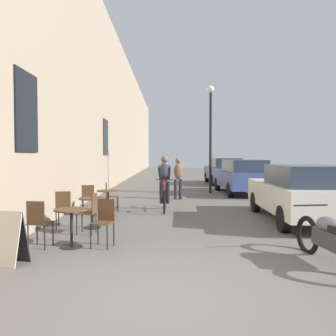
% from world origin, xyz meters
% --- Properties ---
extents(ground_plane, '(88.00, 88.00, 0.00)m').
position_xyz_m(ground_plane, '(0.00, 0.00, 0.00)').
color(ground_plane, '#5B5954').
extents(building_facade_left, '(0.54, 68.00, 8.87)m').
position_xyz_m(building_facade_left, '(-3.45, 14.00, 4.44)').
color(building_facade_left, tan).
rests_on(building_facade_left, ground_plane).
extents(cafe_table_near, '(0.64, 0.64, 0.72)m').
position_xyz_m(cafe_table_near, '(-1.99, 2.25, 0.52)').
color(cafe_table_near, black).
rests_on(cafe_table_near, ground_plane).
extents(cafe_chair_near_toward_street, '(0.45, 0.45, 0.89)m').
position_xyz_m(cafe_chair_near_toward_street, '(-1.40, 2.33, 0.52)').
color(cafe_chair_near_toward_street, black).
rests_on(cafe_chair_near_toward_street, ground_plane).
extents(cafe_chair_near_toward_wall, '(0.42, 0.42, 0.89)m').
position_xyz_m(cafe_chair_near_toward_wall, '(-2.58, 2.18, 0.52)').
color(cafe_chair_near_toward_wall, black).
rests_on(cafe_chair_near_toward_wall, ground_plane).
extents(cafe_table_mid, '(0.64, 0.64, 0.72)m').
position_xyz_m(cafe_table_mid, '(-1.98, 3.94, 0.52)').
color(cafe_table_mid, black).
rests_on(cafe_table_mid, ground_plane).
extents(cafe_chair_mid_toward_street, '(0.43, 0.43, 0.89)m').
position_xyz_m(cafe_chair_mid_toward_street, '(-2.64, 3.86, 0.52)').
color(cafe_chair_mid_toward_street, black).
rests_on(cafe_chair_mid_toward_street, ground_plane).
extents(cafe_chair_mid_toward_wall, '(0.42, 0.42, 0.89)m').
position_xyz_m(cafe_chair_mid_toward_wall, '(-1.90, 3.34, 0.52)').
color(cafe_chair_mid_toward_wall, black).
rests_on(cafe_chair_mid_toward_wall, ground_plane).
extents(cafe_table_far, '(0.64, 0.64, 0.72)m').
position_xyz_m(cafe_table_far, '(-1.91, 5.63, 0.52)').
color(cafe_table_far, black).
rests_on(cafe_table_far, ground_plane).
extents(cafe_chair_far_toward_street, '(0.44, 0.44, 0.89)m').
position_xyz_m(cafe_chair_far_toward_street, '(-2.46, 5.55, 0.52)').
color(cafe_chair_far_toward_street, black).
rests_on(cafe_chair_far_toward_street, ground_plane).
extents(cafe_chair_far_toward_wall, '(0.46, 0.46, 0.89)m').
position_xyz_m(cafe_chair_far_toward_wall, '(-1.98, 6.31, 0.52)').
color(cafe_chair_far_toward_wall, black).
rests_on(cafe_chair_far_toward_wall, ground_plane).
extents(sandwich_board_sign, '(0.64, 0.52, 0.84)m').
position_xyz_m(sandwich_board_sign, '(-2.72, 1.29, 0.42)').
color(sandwich_board_sign, black).
rests_on(sandwich_board_sign, ground_plane).
extents(cyclist_on_bicycle, '(0.52, 1.76, 1.74)m').
position_xyz_m(cyclist_on_bicycle, '(-0.29, 6.60, 0.81)').
color(cyclist_on_bicycle, black).
rests_on(cyclist_on_bicycle, ground_plane).
extents(pedestrian_near, '(0.37, 0.29, 1.63)m').
position_xyz_m(pedestrian_near, '(0.21, 9.22, 0.92)').
color(pedestrian_near, '#26262D').
rests_on(pedestrian_near, ground_plane).
extents(pedestrian_mid, '(0.35, 0.26, 1.71)m').
position_xyz_m(pedestrian_mid, '(-0.37, 11.62, 0.96)').
color(pedestrian_mid, '#26262D').
rests_on(pedestrian_mid, ground_plane).
extents(street_lamp, '(0.32, 0.32, 4.90)m').
position_xyz_m(street_lamp, '(1.76, 11.39, 3.11)').
color(street_lamp, black).
rests_on(street_lamp, ground_plane).
extents(parked_car_nearest, '(1.86, 4.21, 1.48)m').
position_xyz_m(parked_car_nearest, '(3.23, 4.72, 0.77)').
color(parked_car_nearest, beige).
rests_on(parked_car_nearest, ground_plane).
extents(parked_car_second, '(1.97, 4.40, 1.54)m').
position_xyz_m(parked_car_second, '(3.14, 11.11, 0.80)').
color(parked_car_second, '#384C84').
rests_on(parked_car_second, ground_plane).
extents(parked_car_third, '(1.95, 4.47, 1.58)m').
position_xyz_m(parked_car_third, '(3.22, 16.37, 0.82)').
color(parked_car_third, '#384C84').
rests_on(parked_car_third, ground_plane).
extents(parked_motorcycle, '(0.62, 2.14, 0.92)m').
position_xyz_m(parked_motorcycle, '(2.39, 1.21, 0.40)').
color(parked_motorcycle, black).
rests_on(parked_motorcycle, ground_plane).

